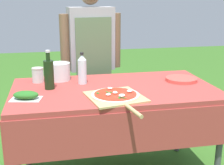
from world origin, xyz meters
TOP-DOWN VIEW (x-y plane):
  - prep_table at (0.00, 0.00)m, footprint 1.50×0.84m
  - person_cook at (-0.08, 0.67)m, footprint 0.56×0.23m
  - pizza_on_peel at (-0.04, -0.24)m, footprint 0.41×0.58m
  - oil_bottle at (-0.46, 0.06)m, footprint 0.07×0.07m
  - water_bottle at (-0.22, 0.15)m, footprint 0.07×0.07m
  - herb_container at (-0.62, -0.15)m, footprint 0.22×0.16m
  - mixing_tub at (-0.38, 0.29)m, footprint 0.17×0.17m
  - plate_stack at (0.56, 0.08)m, footprint 0.25×0.25m
  - sauce_jar at (-0.55, 0.26)m, footprint 0.09×0.09m

SIDE VIEW (x-z plane):
  - prep_table at x=0.00m, z-range 0.30..1.07m
  - plate_stack at x=0.56m, z-range 0.77..0.79m
  - pizza_on_peel at x=-0.04m, z-range 0.75..0.81m
  - herb_container at x=-0.62m, z-range 0.77..0.82m
  - sauce_jar at x=-0.55m, z-range 0.76..0.88m
  - mixing_tub at x=-0.38m, z-range 0.77..0.91m
  - oil_bottle at x=-0.46m, z-range 0.74..1.02m
  - water_bottle at x=-0.22m, z-range 0.76..1.00m
  - person_cook at x=-0.08m, z-range 0.14..1.65m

